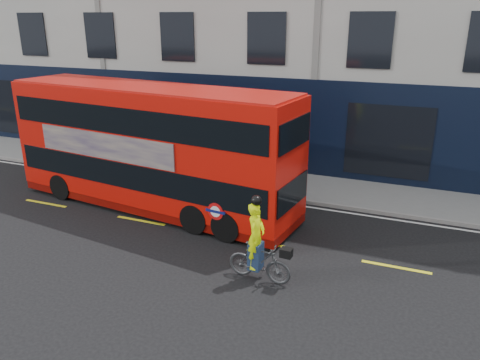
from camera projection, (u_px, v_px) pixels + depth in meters
The scene contains 7 objects.
ground at pixel (236, 265), 12.57m from camera, with size 120.00×120.00×0.00m, color black.
pavement at pixel (300, 186), 18.24m from camera, with size 60.00×3.00×0.12m, color gray.
kerb at pixel (289, 199), 16.92m from camera, with size 60.00×0.12×0.13m, color gray.
road_edge_line at pixel (287, 204), 16.68m from camera, with size 58.00×0.10×0.01m, color silver.
lane_dashes at pixel (256, 241), 13.88m from camera, with size 58.00×0.12×0.01m, color yellow, non-canonical shape.
bus at pixel (152, 147), 15.73m from camera, with size 10.64×3.63×4.21m.
cyclist at pixel (258, 252), 11.65m from camera, with size 1.70×0.65×2.28m.
Camera 1 is at (4.27, -10.25, 6.32)m, focal length 35.00 mm.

